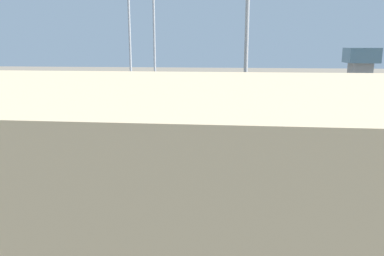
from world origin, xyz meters
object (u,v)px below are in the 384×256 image
object	(u,v)px
train_on_track_0	(236,110)
light_mast_1	(247,10)
maintenance_shed	(55,193)
train_on_track_1	(228,115)
control_tower	(359,77)
light_mast_0	(154,34)
light_mast_2	(130,33)
train_on_track_2	(344,126)
signal_gantry	(85,90)

from	to	relation	value
train_on_track_0	light_mast_1	distance (m)	32.58
light_mast_1	maintenance_shed	distance (m)	28.31
train_on_track_0	maintenance_shed	bearing A→B (deg)	78.57
train_on_track_1	control_tower	size ratio (longest dim) A/B	8.51
train_on_track_1	control_tower	xyz separation A→B (m)	(-26.61, -16.17, 5.58)
light_mast_0	light_mast_2	world-z (taller)	light_mast_2
train_on_track_1	train_on_track_2	size ratio (longest dim) A/B	11.98
signal_gantry	light_mast_1	bearing A→B (deg)	147.26
light_mast_2	signal_gantry	world-z (taller)	light_mast_2
light_mast_2	control_tower	xyz separation A→B (m)	(-45.81, -8.72, -8.63)
light_mast_1	light_mast_2	size ratio (longest dim) A/B	1.10
train_on_track_2	control_tower	size ratio (longest dim) A/B	0.71
light_mast_2	maintenance_shed	world-z (taller)	light_mast_2
maintenance_shed	control_tower	bearing A→B (deg)	-119.59
train_on_track_1	light_mast_0	xyz separation A→B (m)	(14.62, -8.49, 14.09)
train_on_track_1	signal_gantry	world-z (taller)	signal_gantry
signal_gantry	train_on_track_0	bearing A→B (deg)	-152.68
train_on_track_0	maintenance_shed	xyz separation A→B (m)	(10.44, 51.65, 3.65)
train_on_track_2	light_mast_0	xyz separation A→B (m)	(33.00, -13.49, 14.56)
maintenance_shed	control_tower	size ratio (longest dim) A/B	3.52
train_on_track_0	light_mast_0	bearing A→B (deg)	-12.30
light_mast_1	train_on_track_0	bearing A→B (deg)	-88.33
train_on_track_0	signal_gantry	xyz separation A→B (m)	(24.19, 12.50, 4.93)
control_tower	signal_gantry	bearing A→B (deg)	25.59
signal_gantry	maintenance_shed	distance (m)	41.51
train_on_track_2	signal_gantry	size ratio (longest dim) A/B	0.33
signal_gantry	train_on_track_1	bearing A→B (deg)	-161.80
train_on_track_0	light_mast_0	world-z (taller)	light_mast_0
light_mast_0	maintenance_shed	size ratio (longest dim) A/B	0.53
light_mast_0	train_on_track_0	bearing A→B (deg)	167.70
train_on_track_1	light_mast_0	distance (m)	22.01
train_on_track_0	light_mast_0	xyz separation A→B (m)	(16.01, -3.49, 14.09)
light_mast_1	light_mast_2	bearing A→B (deg)	-55.39
train_on_track_1	light_mast_1	size ratio (longest dim) A/B	4.16
maintenance_shed	light_mast_2	bearing A→B (deg)	-79.38
light_mast_0	control_tower	world-z (taller)	light_mast_0
control_tower	train_on_track_2	bearing A→B (deg)	68.74
light_mast_2	train_on_track_1	bearing A→B (deg)	158.79
train_on_track_2	signal_gantry	bearing A→B (deg)	3.47
signal_gantry	control_tower	bearing A→B (deg)	-154.41
train_on_track_2	train_on_track_1	bearing A→B (deg)	-15.22
train_on_track_2	control_tower	xyz separation A→B (m)	(-8.23, -21.17, 6.05)
train_on_track_0	control_tower	world-z (taller)	control_tower
train_on_track_0	light_mast_2	bearing A→B (deg)	-6.79
light_mast_1	signal_gantry	bearing A→B (deg)	-32.74
train_on_track_1	control_tower	world-z (taller)	control_tower
control_tower	light_mast_2	bearing A→B (deg)	10.77
light_mast_2	train_on_track_2	bearing A→B (deg)	161.67
train_on_track_0	control_tower	xyz separation A→B (m)	(-25.22, -11.17, 5.58)
train_on_track_1	train_on_track_2	bearing A→B (deg)	164.78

